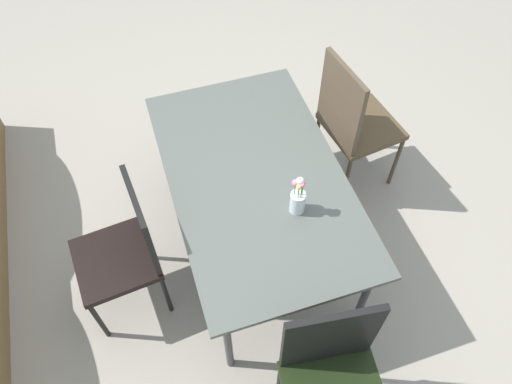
% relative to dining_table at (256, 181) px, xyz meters
% --- Properties ---
extents(ground_plane, '(12.00, 12.00, 0.00)m').
position_rel_dining_table_xyz_m(ground_plane, '(0.07, 0.04, -0.67)').
color(ground_plane, gray).
extents(dining_table, '(1.59, 0.94, 0.72)m').
position_rel_dining_table_xyz_m(dining_table, '(0.00, 0.00, 0.00)').
color(dining_table, '#4C514C').
rests_on(dining_table, ground).
extents(chair_end_left, '(0.51, 0.51, 0.98)m').
position_rel_dining_table_xyz_m(chair_end_left, '(-1.09, -0.01, -0.11)').
color(chair_end_left, black).
rests_on(chair_end_left, ground).
extents(chair_far_side, '(0.47, 0.47, 0.94)m').
position_rel_dining_table_xyz_m(chair_far_side, '(-0.10, 0.77, -0.15)').
color(chair_far_side, black).
rests_on(chair_far_side, ground).
extents(chair_near_right, '(0.50, 0.50, 1.04)m').
position_rel_dining_table_xyz_m(chair_near_right, '(0.35, -0.76, -0.09)').
color(chair_near_right, '#4B3A26').
rests_on(chair_near_right, ground).
extents(flower_vase, '(0.08, 0.08, 0.26)m').
position_rel_dining_table_xyz_m(flower_vase, '(-0.28, -0.13, 0.14)').
color(flower_vase, silver).
rests_on(flower_vase, dining_table).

